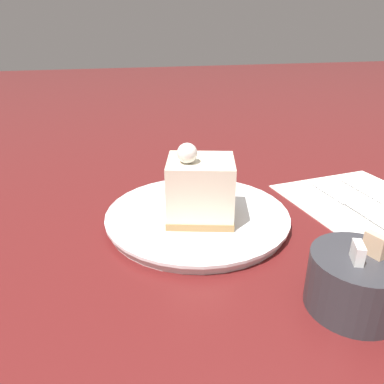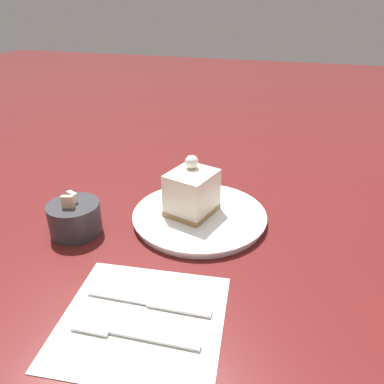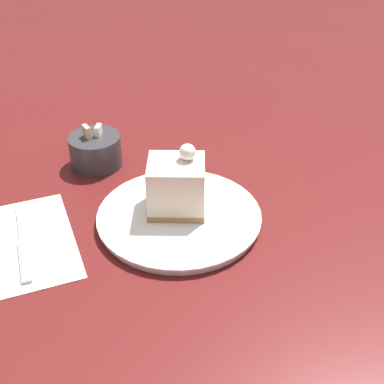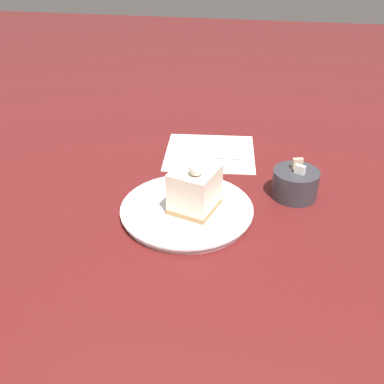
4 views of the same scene
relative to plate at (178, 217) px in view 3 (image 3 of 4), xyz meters
name	(u,v)px [view 3 (image 3 of 4)]	position (x,y,z in m)	size (l,w,h in m)	color
ground_plane	(176,213)	(0.00, 0.02, -0.01)	(4.00, 4.00, 0.00)	#5B1919
plate	(178,217)	(0.00, 0.00, 0.00)	(0.25, 0.25, 0.01)	white
cake_slice	(178,185)	(0.00, 0.02, 0.05)	(0.10, 0.10, 0.11)	#AD8451
napkin	(3,247)	(-0.26, 0.00, -0.01)	(0.22, 0.23, 0.00)	white
knife	(23,248)	(-0.23, -0.01, 0.00)	(0.02, 0.18, 0.00)	silver
sugar_bowl	(96,151)	(-0.10, 0.20, 0.02)	(0.09, 0.09, 0.08)	#333338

